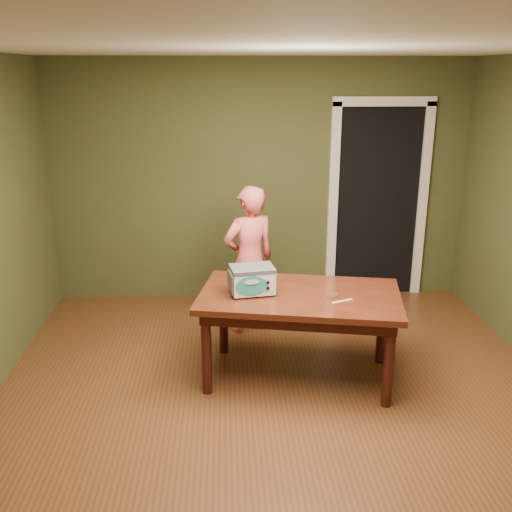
{
  "coord_description": "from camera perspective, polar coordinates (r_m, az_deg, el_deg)",
  "views": [
    {
      "loc": [
        -0.39,
        -3.61,
        2.45
      ],
      "look_at": [
        -0.13,
        1.0,
        0.95
      ],
      "focal_mm": 40.0,
      "sensor_mm": 36.0,
      "label": 1
    }
  ],
  "objects": [
    {
      "name": "floor",
      "position": [
        4.38,
        2.52,
        -16.04
      ],
      "size": [
        5.0,
        5.0,
        0.0
      ],
      "primitive_type": "plane",
      "color": "brown",
      "rests_on": "ground"
    },
    {
      "name": "room_shell",
      "position": [
        3.71,
        2.88,
        6.41
      ],
      "size": [
        4.52,
        5.02,
        2.61
      ],
      "color": "#444B28",
      "rests_on": "ground"
    },
    {
      "name": "doorway",
      "position": [
        6.75,
        11.39,
        5.74
      ],
      "size": [
        1.1,
        0.66,
        2.25
      ],
      "color": "black",
      "rests_on": "ground"
    },
    {
      "name": "dining_table",
      "position": [
        4.64,
        4.38,
        -4.89
      ],
      "size": [
        1.74,
        1.19,
        0.75
      ],
      "rotation": [
        0.0,
        0.0,
        -0.19
      ],
      "color": "#38170C",
      "rests_on": "floor"
    },
    {
      "name": "toy_oven",
      "position": [
        4.55,
        -0.39,
        -2.31
      ],
      "size": [
        0.39,
        0.3,
        0.22
      ],
      "rotation": [
        0.0,
        0.0,
        0.16
      ],
      "color": "#4C4F54",
      "rests_on": "dining_table"
    },
    {
      "name": "baking_pan",
      "position": [
        4.56,
        7.56,
        -3.89
      ],
      "size": [
        0.1,
        0.1,
        0.02
      ],
      "color": "silver",
      "rests_on": "dining_table"
    },
    {
      "name": "spatula",
      "position": [
        4.47,
        8.62,
        -4.5
      ],
      "size": [
        0.18,
        0.09,
        0.01
      ],
      "primitive_type": "cube",
      "rotation": [
        0.0,
        0.0,
        0.38
      ],
      "color": "#E2B462",
      "rests_on": "dining_table"
    },
    {
      "name": "child",
      "position": [
        5.46,
        -0.67,
        -0.42
      ],
      "size": [
        0.62,
        0.52,
        1.45
      ],
      "primitive_type": "imported",
      "rotation": [
        0.0,
        0.0,
        3.54
      ],
      "color": "#ED6461",
      "rests_on": "floor"
    }
  ]
}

